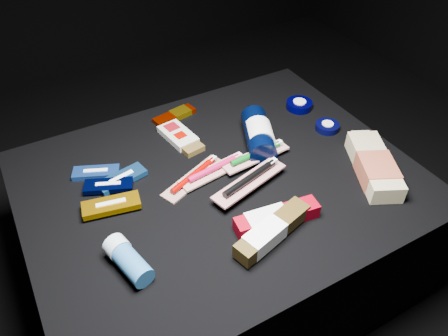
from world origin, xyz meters
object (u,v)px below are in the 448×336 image
lotion_bottle (258,134)px  deodorant_stick (128,260)px  bodywash_bottle (374,166)px

lotion_bottle → deodorant_stick: bearing=-131.0°
bodywash_bottle → deodorant_stick: (-0.65, 0.03, -0.00)m
lotion_bottle → deodorant_stick: lotion_bottle is taller
lotion_bottle → bodywash_bottle: bearing=-28.2°
lotion_bottle → bodywash_bottle: (0.19, -0.25, -0.01)m
lotion_bottle → deodorant_stick: 0.51m
deodorant_stick → lotion_bottle: bearing=12.7°
bodywash_bottle → deodorant_stick: 0.65m
bodywash_bottle → deodorant_stick: size_ratio=1.92×
lotion_bottle → bodywash_bottle: lotion_bottle is taller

